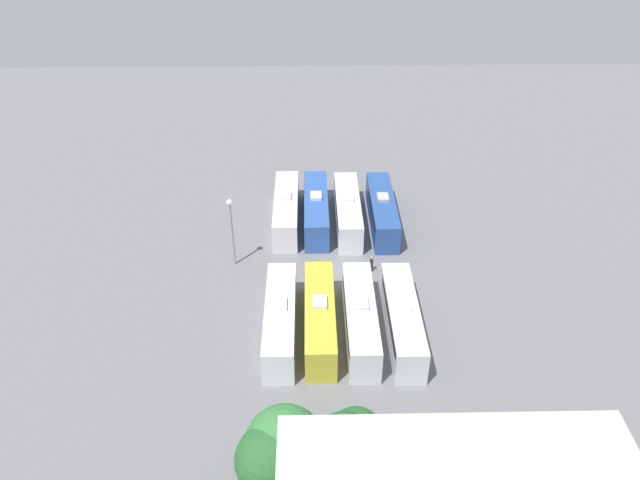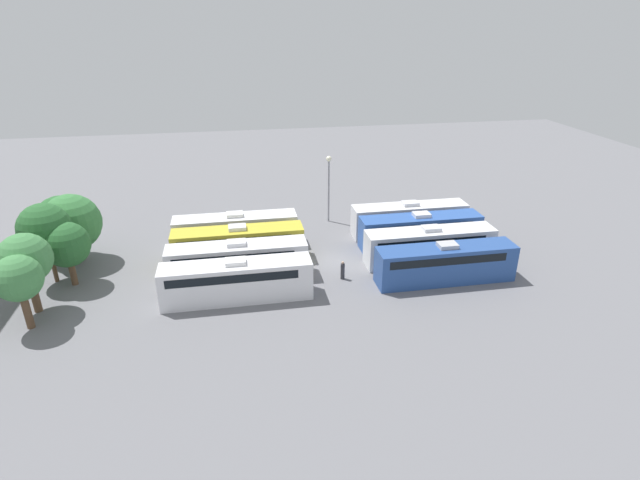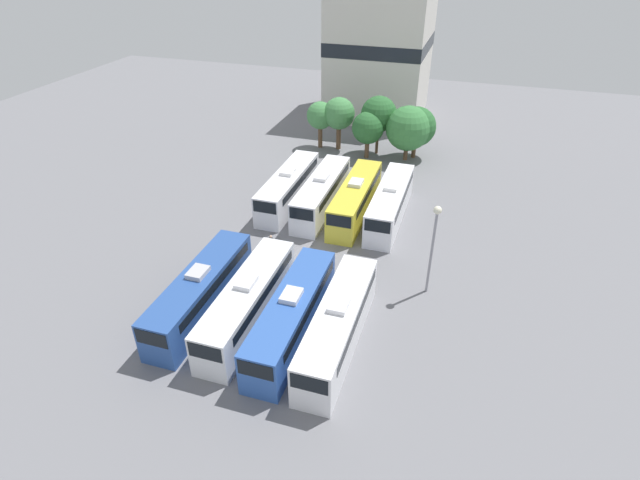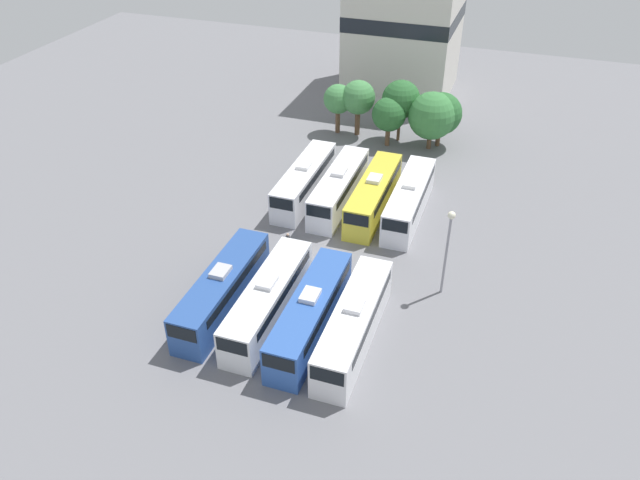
{
  "view_description": "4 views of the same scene",
  "coord_description": "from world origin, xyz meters",
  "views": [
    {
      "loc": [
        2.52,
        48.95,
        36.99
      ],
      "look_at": [
        1.54,
        -1.55,
        2.72
      ],
      "focal_mm": 35.0,
      "sensor_mm": 36.0,
      "label": 1
    },
    {
      "loc": [
        -40.92,
        8.75,
        20.85
      ],
      "look_at": [
        0.41,
        1.25,
        2.11
      ],
      "focal_mm": 28.0,
      "sensor_mm": 36.0,
      "label": 2
    },
    {
      "loc": [
        11.42,
        -33.02,
        24.07
      ],
      "look_at": [
        1.32,
        -1.2,
        2.84
      ],
      "focal_mm": 28.0,
      "sensor_mm": 36.0,
      "label": 3
    },
    {
      "loc": [
        13.44,
        -40.65,
        31.3
      ],
      "look_at": [
        -0.07,
        -1.46,
        2.69
      ],
      "focal_mm": 35.0,
      "sensor_mm": 36.0,
      "label": 4
    }
  ],
  "objects": [
    {
      "name": "ground_plane",
      "position": [
        0.0,
        0.0,
        0.0
      ],
      "size": [
        123.11,
        123.11,
        0.0
      ],
      "primitive_type": "plane",
      "color": "slate"
    },
    {
      "name": "tree_5",
      "position": [
        5.07,
        24.48,
        3.82
      ],
      "size": [
        4.67,
        4.67,
        6.17
      ],
      "color": "brown",
      "rests_on": "ground_plane"
    },
    {
      "name": "tree_0",
      "position": [
        -6.71,
        24.16,
        4.06
      ],
      "size": [
        3.36,
        3.36,
        5.8
      ],
      "color": "brown",
      "rests_on": "ground_plane"
    },
    {
      "name": "worker_person",
      "position": [
        -3.46,
        -0.05,
        0.78
      ],
      "size": [
        0.36,
        0.36,
        1.69
      ],
      "color": "#333338",
      "rests_on": "ground_plane"
    },
    {
      "name": "bus_0",
      "position": [
        -5.35,
        -8.59,
        1.75
      ],
      "size": [
        2.58,
        12.01,
        3.54
      ],
      "color": "#284C93",
      "rests_on": "ground_plane"
    },
    {
      "name": "tree_1",
      "position": [
        -4.37,
        24.37,
        4.48
      ],
      "size": [
        3.87,
        3.87,
        6.47
      ],
      "color": "brown",
      "rests_on": "ground_plane"
    },
    {
      "name": "bus_2",
      "position": [
        1.82,
        -9.01,
        1.75
      ],
      "size": [
        2.58,
        12.01,
        3.54
      ],
      "color": "#2D56A8",
      "rests_on": "ground_plane"
    },
    {
      "name": "bus_7",
      "position": [
        5.11,
        8.88,
        1.75
      ],
      "size": [
        2.58,
        12.01,
        3.54
      ],
      "color": "white",
      "rests_on": "ground_plane"
    },
    {
      "name": "tree_4",
      "position": [
        4.27,
        23.42,
        3.9
      ],
      "size": [
        5.2,
        5.2,
        6.51
      ],
      "color": "brown",
      "rests_on": "ground_plane"
    },
    {
      "name": "tree_3",
      "position": [
        0.52,
        24.38,
        4.92
      ],
      "size": [
        4.26,
        4.26,
        7.07
      ],
      "color": "brown",
      "rests_on": "ground_plane"
    },
    {
      "name": "bus_5",
      "position": [
        -1.7,
        8.9,
        1.75
      ],
      "size": [
        2.58,
        12.01,
        3.54
      ],
      "color": "silver",
      "rests_on": "ground_plane"
    },
    {
      "name": "tree_2",
      "position": [
        -0.34,
        22.69,
        3.7
      ],
      "size": [
        3.8,
        3.8,
        5.64
      ],
      "color": "brown",
      "rests_on": "ground_plane"
    },
    {
      "name": "light_pole",
      "position": [
        10.03,
        -1.46,
        5.08
      ],
      "size": [
        0.6,
        0.6,
        7.45
      ],
      "color": "gray",
      "rests_on": "ground_plane"
    },
    {
      "name": "bus_3",
      "position": [
        5.07,
        -9.03,
        1.75
      ],
      "size": [
        2.58,
        12.01,
        3.54
      ],
      "color": "silver",
      "rests_on": "ground_plane"
    },
    {
      "name": "bus_6",
      "position": [
        1.76,
        8.73,
        1.75
      ],
      "size": [
        2.58,
        12.01,
        3.54
      ],
      "color": "gold",
      "rests_on": "ground_plane"
    },
    {
      "name": "bus_1",
      "position": [
        -1.62,
        -8.63,
        1.75
      ],
      "size": [
        2.58,
        12.01,
        3.54
      ],
      "color": "silver",
      "rests_on": "ground_plane"
    },
    {
      "name": "bus_4",
      "position": [
        -5.28,
        9.07,
        1.75
      ],
      "size": [
        2.58,
        12.01,
        3.54
      ],
      "color": "silver",
      "rests_on": "ground_plane"
    }
  ]
}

